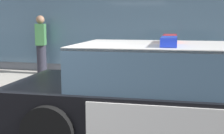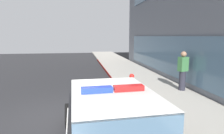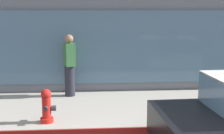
# 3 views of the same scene
# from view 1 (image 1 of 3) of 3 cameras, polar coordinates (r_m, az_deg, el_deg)

# --- Properties ---
(sidewalk) EXTENTS (48.00, 3.04, 0.15)m
(sidewalk) POSITION_cam_1_polar(r_m,az_deg,el_deg) (7.39, -3.93, -3.88)
(sidewalk) COLOR #A39E93
(sidewalk) RESTS_ON ground
(curb_red_paint) EXTENTS (28.80, 0.04, 0.14)m
(curb_red_paint) POSITION_cam_1_polar(r_m,az_deg,el_deg) (5.99, -8.53, -6.98)
(curb_red_paint) COLOR maroon
(curb_red_paint) RESTS_ON ground
(police_cruiser) EXTENTS (4.98, 2.22, 1.49)m
(police_cruiser) POSITION_cam_1_polar(r_m,az_deg,el_deg) (4.32, 12.54, -5.01)
(police_cruiser) COLOR black
(police_cruiser) RESTS_ON ground
(pedestrian_on_sidewalk) EXTENTS (0.36, 0.46, 1.71)m
(pedestrian_on_sidewalk) POSITION_cam_1_polar(r_m,az_deg,el_deg) (8.99, -13.46, 4.21)
(pedestrian_on_sidewalk) COLOR #23232D
(pedestrian_on_sidewalk) RESTS_ON sidewalk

